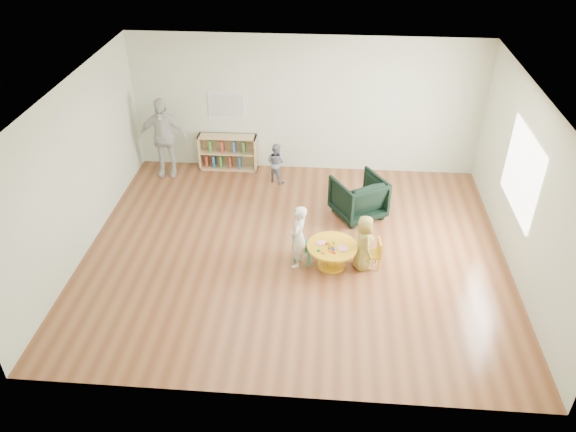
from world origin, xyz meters
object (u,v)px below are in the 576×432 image
object	(u,v)px
activity_table	(332,252)
armchair	(358,197)
kid_chair_right	(374,253)
child_right	(364,243)
child_left	(298,237)
toddler	(276,163)
adult_caretaker	(163,137)
bookshelf	(228,152)
kid_chair_left	(302,244)

from	to	relation	value
activity_table	armchair	xyz separation A→B (m)	(0.45, 1.56, 0.10)
activity_table	kid_chair_right	xyz separation A→B (m)	(0.67, 0.04, -0.01)
kid_chair_right	armchair	bearing A→B (deg)	2.04
child_right	child_left	bearing A→B (deg)	76.73
child_right	toddler	world-z (taller)	child_right
toddler	adult_caretaker	world-z (taller)	adult_caretaker
bookshelf	activity_table	bearing A→B (deg)	-55.05
kid_chair_right	bookshelf	size ratio (longest dim) A/B	0.43
kid_chair_left	child_left	size ratio (longest dim) A/B	0.52
activity_table	child_left	xyz separation A→B (m)	(-0.54, -0.00, 0.27)
bookshelf	child_right	distance (m)	4.20
kid_chair_right	bookshelf	xyz separation A→B (m)	(-2.91, 3.16, 0.09)
activity_table	child_left	world-z (taller)	child_left
child_left	toddler	size ratio (longest dim) A/B	1.33
bookshelf	armchair	world-z (taller)	armchair
kid_chair_left	adult_caretaker	size ratio (longest dim) A/B	0.35
bookshelf	child_left	distance (m)	3.63
kid_chair_left	toddler	xyz separation A→B (m)	(-0.69, 2.58, 0.11)
activity_table	child_right	xyz separation A→B (m)	(0.49, 0.01, 0.20)
bookshelf	toddler	size ratio (longest dim) A/B	1.45
toddler	bookshelf	bearing A→B (deg)	5.50
bookshelf	toddler	distance (m)	1.17
kid_chair_left	child_left	world-z (taller)	child_left
child_left	child_right	size ratio (longest dim) A/B	1.15
child_right	toddler	xyz separation A→B (m)	(-1.66, 2.70, -0.07)
kid_chair_right	armchair	xyz separation A→B (m)	(-0.22, 1.53, 0.11)
bookshelf	child_right	bearing A→B (deg)	-49.40
activity_table	adult_caretaker	xyz separation A→B (m)	(-3.46, 2.84, 0.54)
kid_chair_right	child_right	bearing A→B (deg)	91.84
bookshelf	armchair	bearing A→B (deg)	-31.29
activity_table	kid_chair_left	bearing A→B (deg)	164.91
armchair	toddler	distance (m)	1.99
activity_table	armchair	world-z (taller)	armchair
kid_chair_right	child_right	xyz separation A→B (m)	(-0.18, -0.02, 0.21)
activity_table	kid_chair_right	distance (m)	0.67
bookshelf	adult_caretaker	distance (m)	1.36
kid_chair_left	bookshelf	world-z (taller)	bookshelf
activity_table	kid_chair_left	size ratio (longest dim) A/B	1.41
bookshelf	adult_caretaker	bearing A→B (deg)	-163.70
kid_chair_right	child_left	world-z (taller)	child_left
child_left	child_right	bearing A→B (deg)	105.16
bookshelf	adult_caretaker	xyz separation A→B (m)	(-1.23, -0.36, 0.46)
kid_chair_right	toddler	world-z (taller)	toddler
toddler	child_right	bearing A→B (deg)	151.68
bookshelf	toddler	xyz separation A→B (m)	(1.07, -0.49, 0.05)
child_left	bookshelf	bearing A→B (deg)	-137.98
kid_chair_right	armchair	world-z (taller)	armchair
kid_chair_left	armchair	bearing A→B (deg)	166.58
kid_chair_left	armchair	size ratio (longest dim) A/B	0.68
activity_table	bookshelf	distance (m)	3.90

